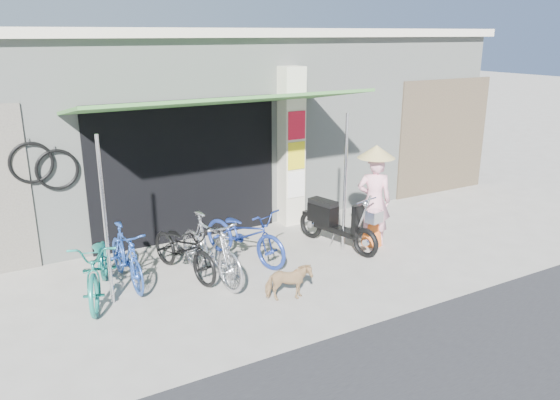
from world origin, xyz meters
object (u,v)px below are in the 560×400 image
bike_black (184,249)px  bike_navy (245,234)px  bike_teal (99,266)px  moped (335,222)px  nun (374,196)px  bike_blue (126,256)px  street_dog (288,282)px  bike_silver (210,249)px

bike_black → bike_navy: size_ratio=0.95×
bike_teal → bike_black: 1.29m
moped → nun: bearing=-34.5°
bike_blue → street_dog: bearing=-44.6°
bike_teal → bike_navy: bike_teal is taller
moped → bike_teal: bearing=165.0°
bike_silver → bike_navy: 0.89m
bike_teal → bike_blue: 0.49m
bike_navy → moped: (1.63, -0.22, -0.00)m
moped → nun: nun is taller
bike_teal → moped: size_ratio=1.02×
nun → street_dog: bearing=60.5°
bike_blue → bike_teal: bearing=-154.6°
bike_silver → street_dog: size_ratio=2.67×
bike_blue → moped: (3.53, -0.29, 0.01)m
moped → nun: 0.80m
bike_silver → bike_navy: size_ratio=0.99×
bike_black → bike_navy: bearing=-10.5°
bike_blue → bike_black: bike_blue is taller
bike_silver → nun: 3.06m
bike_teal → bike_black: bearing=23.1°
bike_navy → moped: 1.65m
bike_navy → nun: nun is taller
bike_silver → bike_navy: (0.78, 0.43, -0.06)m
bike_navy → street_dog: size_ratio=2.70×
street_dog → bike_navy: bearing=14.2°
bike_blue → moped: bearing=-7.4°
bike_blue → nun: 4.22m
bike_black → bike_blue: bearing=158.8°
bike_silver → nun: nun is taller
bike_navy → moped: moped is taller
bike_teal → bike_blue: bike_teal is taller
bike_navy → moped: size_ratio=1.00×
bike_black → moped: (2.68, -0.17, 0.02)m
bike_blue → bike_navy: 1.90m
bike_black → bike_navy: 1.05m
street_dog → bike_blue: bearing=65.5°
bike_black → bike_silver: bearing=-67.3°
bike_black → street_dog: bearing=-70.5°
bike_black → moped: size_ratio=0.95×
moped → bike_blue: bearing=161.2°
bike_navy → nun: size_ratio=0.97×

